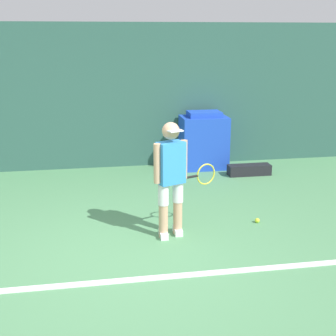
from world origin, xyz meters
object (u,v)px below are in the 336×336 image
covered_chair (204,141)px  equipment_bag (249,170)px  water_bottle (171,164)px  tennis_ball (257,220)px  tennis_player (171,175)px

covered_chair → equipment_bag: 1.07m
equipment_bag → water_bottle: bearing=154.5°
tennis_ball → equipment_bag: bearing=73.5°
tennis_player → water_bottle: bearing=58.8°
tennis_ball → water_bottle: 2.99m
tennis_player → covered_chair: tennis_player is taller
covered_chair → equipment_bag: covered_chair is taller
tennis_player → equipment_bag: bearing=30.8°
tennis_ball → covered_chair: size_ratio=0.06×
covered_chair → equipment_bag: bearing=-41.3°
covered_chair → water_bottle: size_ratio=5.01×
equipment_bag → water_bottle: 1.52m
tennis_player → water_bottle: 3.25m
tennis_player → covered_chair: bearing=47.8°
tennis_player → tennis_ball: bearing=-11.7°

